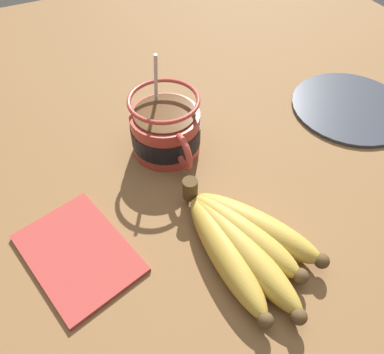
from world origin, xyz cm
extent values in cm
cube|color=brown|center=(0.00, 0.00, 1.29)|extent=(128.93, 128.93, 2.58)
cylinder|color=#B23D33|center=(-2.89, -1.69, 5.92)|extent=(10.05, 10.05, 6.67)
cylinder|color=black|center=(-2.89, -1.69, 5.75)|extent=(10.25, 10.25, 3.16)
torus|color=#B23D33|center=(3.00, -1.69, 7.10)|extent=(5.24, 0.90, 5.24)
cylinder|color=brown|center=(-2.89, -1.69, 9.36)|extent=(8.85, 8.85, 0.40)
torus|color=#B23D33|center=(-2.89, -1.69, 11.62)|extent=(10.05, 10.05, 0.60)
cylinder|color=silver|center=(-5.77, -1.69, 10.80)|extent=(2.74, 0.50, 13.52)
ellipsoid|color=silver|center=(-4.65, -1.69, 4.08)|extent=(3.00, 2.00, 0.80)
cylinder|color=#4C381E|center=(8.18, -3.03, 5.53)|extent=(2.00, 2.00, 3.00)
ellipsoid|color=#B79338|center=(17.81, -3.13, 4.47)|extent=(17.30, 3.96, 3.77)
sphere|color=#4C381E|center=(26.44, -3.23, 4.47)|extent=(1.70, 1.70, 1.70)
ellipsoid|color=#B79338|center=(18.39, -1.25, 4.57)|extent=(19.14, 7.13, 3.98)
sphere|color=#4C381E|center=(27.62, 0.35, 4.57)|extent=(1.79, 1.79, 1.79)
ellipsoid|color=#B79338|center=(16.59, 0.10, 4.60)|extent=(16.35, 9.32, 4.03)
sphere|color=#4C381E|center=(24.06, 2.87, 4.60)|extent=(1.81, 1.81, 1.81)
ellipsoid|color=#B79338|center=(16.30, 1.83, 4.60)|extent=(16.59, 12.14, 4.03)
sphere|color=#4C381E|center=(23.57, 6.17, 4.60)|extent=(1.81, 1.81, 1.81)
cube|color=#A33833|center=(9.42, -18.58, 2.88)|extent=(17.33, 14.19, 0.60)
cylinder|color=#333842|center=(1.77, 30.37, 2.88)|extent=(19.76, 19.76, 0.60)
camera|label=1|loc=(36.05, -16.21, 42.68)|focal=35.00mm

